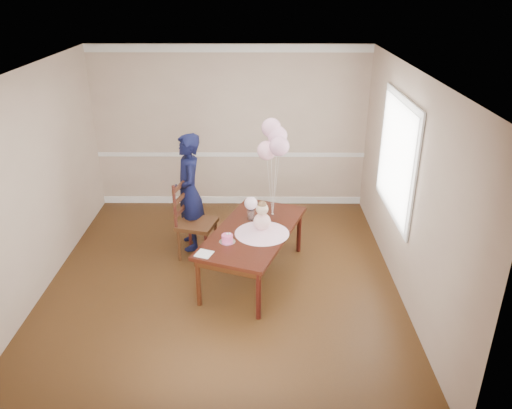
% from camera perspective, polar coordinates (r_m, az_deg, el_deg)
% --- Properties ---
extents(floor, '(4.50, 5.00, 0.00)m').
position_cam_1_polar(floor, '(6.63, -3.85, -8.77)').
color(floor, '#331D0C').
rests_on(floor, ground).
extents(ceiling, '(4.50, 5.00, 0.02)m').
position_cam_1_polar(ceiling, '(5.62, -4.64, 14.89)').
color(ceiling, white).
rests_on(ceiling, wall_back).
extents(wall_back, '(4.50, 0.02, 2.70)m').
position_cam_1_polar(wall_back, '(8.35, -2.94, 8.66)').
color(wall_back, tan).
rests_on(wall_back, floor).
extents(wall_front, '(4.50, 0.02, 2.70)m').
position_cam_1_polar(wall_front, '(3.82, -7.02, -12.47)').
color(wall_front, tan).
rests_on(wall_front, floor).
extents(wall_left, '(0.02, 5.00, 2.70)m').
position_cam_1_polar(wall_left, '(6.57, -24.19, 1.94)').
color(wall_left, tan).
rests_on(wall_left, floor).
extents(wall_right, '(0.02, 5.00, 2.70)m').
position_cam_1_polar(wall_right, '(6.23, 16.90, 1.93)').
color(wall_right, tan).
rests_on(wall_right, floor).
extents(chair_rail_trim, '(4.50, 0.02, 0.07)m').
position_cam_1_polar(chair_rail_trim, '(8.48, -2.88, 5.72)').
color(chair_rail_trim, white).
rests_on(chair_rail_trim, wall_back).
extents(crown_molding, '(4.50, 0.02, 0.12)m').
position_cam_1_polar(crown_molding, '(8.09, -3.14, 17.40)').
color(crown_molding, white).
rests_on(crown_molding, wall_back).
extents(baseboard_trim, '(4.50, 0.02, 0.12)m').
position_cam_1_polar(baseboard_trim, '(8.79, -2.76, 0.53)').
color(baseboard_trim, white).
rests_on(baseboard_trim, floor).
extents(window_frame, '(0.02, 1.66, 1.56)m').
position_cam_1_polar(window_frame, '(6.61, 15.80, 5.21)').
color(window_frame, silver).
rests_on(window_frame, wall_right).
extents(window_blinds, '(0.01, 1.50, 1.40)m').
position_cam_1_polar(window_blinds, '(6.60, 15.65, 5.22)').
color(window_blinds, white).
rests_on(window_blinds, wall_right).
extents(dining_table_top, '(1.49, 2.03, 0.05)m').
position_cam_1_polar(dining_table_top, '(6.41, -0.32, -3.10)').
color(dining_table_top, black).
rests_on(dining_table_top, table_leg_fl).
extents(table_apron, '(1.37, 1.91, 0.09)m').
position_cam_1_polar(table_apron, '(6.44, -0.32, -3.64)').
color(table_apron, black).
rests_on(table_apron, table_leg_fl).
extents(table_leg_fl, '(0.08, 0.08, 0.64)m').
position_cam_1_polar(table_leg_fl, '(6.06, -6.61, -8.81)').
color(table_leg_fl, black).
rests_on(table_leg_fl, floor).
extents(table_leg_fr, '(0.08, 0.08, 0.64)m').
position_cam_1_polar(table_leg_fr, '(5.80, 0.28, -10.34)').
color(table_leg_fr, black).
rests_on(table_leg_fr, floor).
extents(table_leg_bl, '(0.08, 0.08, 0.64)m').
position_cam_1_polar(table_leg_bl, '(7.38, -0.77, -2.13)').
color(table_leg_bl, black).
rests_on(table_leg_bl, floor).
extents(table_leg_br, '(0.08, 0.08, 0.64)m').
position_cam_1_polar(table_leg_br, '(7.17, 4.95, -3.09)').
color(table_leg_br, black).
rests_on(table_leg_br, floor).
extents(baby_skirt, '(0.89, 0.89, 0.09)m').
position_cam_1_polar(baby_skirt, '(6.30, 0.69, -2.93)').
color(baby_skirt, '#F7B6D0').
rests_on(baby_skirt, dining_table_top).
extents(baby_torso, '(0.22, 0.22, 0.22)m').
position_cam_1_polar(baby_torso, '(6.24, 0.70, -1.97)').
color(baby_torso, '#FEA0C6').
rests_on(baby_torso, baby_skirt).
extents(baby_head, '(0.16, 0.16, 0.16)m').
position_cam_1_polar(baby_head, '(6.17, 0.71, -0.53)').
color(baby_head, beige).
rests_on(baby_head, baby_torso).
extents(baby_hair, '(0.11, 0.11, 0.11)m').
position_cam_1_polar(baby_hair, '(6.14, 0.71, -0.07)').
color(baby_hair, brown).
rests_on(baby_hair, baby_head).
extents(cake_platter, '(0.26, 0.26, 0.01)m').
position_cam_1_polar(cake_platter, '(6.12, -3.29, -4.27)').
color(cake_platter, silver).
rests_on(cake_platter, dining_table_top).
extents(birthday_cake, '(0.18, 0.18, 0.09)m').
position_cam_1_polar(birthday_cake, '(6.10, -3.31, -3.86)').
color(birthday_cake, '#E9498A').
rests_on(birthday_cake, cake_platter).
extents(cake_flower_a, '(0.03, 0.03, 0.03)m').
position_cam_1_polar(cake_flower_a, '(6.07, -3.32, -3.37)').
color(cake_flower_a, white).
rests_on(cake_flower_a, birthday_cake).
extents(cake_flower_b, '(0.03, 0.03, 0.03)m').
position_cam_1_polar(cake_flower_b, '(6.08, -3.01, -3.34)').
color(cake_flower_b, white).
rests_on(cake_flower_b, birthday_cake).
extents(rose_vase_near, '(0.12, 0.12, 0.15)m').
position_cam_1_polar(rose_vase_near, '(6.64, -0.59, -1.15)').
color(rose_vase_near, white).
rests_on(rose_vase_near, dining_table_top).
extents(roses_near, '(0.17, 0.17, 0.17)m').
position_cam_1_polar(roses_near, '(6.57, -0.59, 0.14)').
color(roses_near, white).
rests_on(roses_near, rose_vase_near).
extents(napkin, '(0.23, 0.23, 0.01)m').
position_cam_1_polar(napkin, '(5.89, -5.95, -5.63)').
color(napkin, white).
rests_on(napkin, dining_table_top).
extents(balloon_weight, '(0.05, 0.05, 0.02)m').
position_cam_1_polar(balloon_weight, '(6.79, 1.91, -1.14)').
color(balloon_weight, white).
rests_on(balloon_weight, dining_table_top).
extents(balloon_a, '(0.26, 0.26, 0.26)m').
position_cam_1_polar(balloon_a, '(6.48, 1.25, 6.19)').
color(balloon_a, '#FFB4C7').
rests_on(balloon_a, balloon_ribbon_a).
extents(balloon_b, '(0.26, 0.26, 0.26)m').
position_cam_1_polar(balloon_b, '(6.35, 2.68, 6.67)').
color(balloon_b, '#DA9ABA').
rests_on(balloon_b, balloon_ribbon_b).
extents(balloon_c, '(0.26, 0.26, 0.26)m').
position_cam_1_polar(balloon_c, '(6.47, 2.46, 7.85)').
color(balloon_c, '#E6A3C5').
rests_on(balloon_c, balloon_ribbon_c).
extents(balloon_d, '(0.26, 0.26, 0.26)m').
position_cam_1_polar(balloon_d, '(6.49, 1.75, 8.75)').
color(balloon_d, '#E6A2C0').
rests_on(balloon_d, balloon_ribbon_d).
extents(balloon_ribbon_a, '(0.08, 0.03, 0.76)m').
position_cam_1_polar(balloon_ribbon_a, '(6.64, 1.58, 1.89)').
color(balloon_ribbon_a, white).
rests_on(balloon_ribbon_a, balloon_weight).
extents(balloon_ribbon_b, '(0.07, 0.08, 0.85)m').
position_cam_1_polar(balloon_ribbon_b, '(6.58, 2.27, 2.08)').
color(balloon_ribbon_b, silver).
rests_on(balloon_ribbon_b, balloon_weight).
extents(balloon_ribbon_c, '(0.05, 0.08, 0.95)m').
position_cam_1_polar(balloon_ribbon_c, '(6.63, 2.16, 2.70)').
color(balloon_ribbon_c, white).
rests_on(balloon_ribbon_c, balloon_weight).
extents(balloon_ribbon_d, '(0.04, 0.11, 1.03)m').
position_cam_1_polar(balloon_ribbon_d, '(6.64, 1.82, 3.14)').
color(balloon_ribbon_d, white).
rests_on(balloon_ribbon_d, balloon_weight).
extents(dining_chair_seat, '(0.60, 0.60, 0.06)m').
position_cam_1_polar(dining_chair_seat, '(7.00, -6.77, -2.23)').
color(dining_chair_seat, '#391E0F').
rests_on(dining_chair_seat, chair_leg_fl).
extents(chair_leg_fl, '(0.05, 0.05, 0.48)m').
position_cam_1_polar(chair_leg_fl, '(7.03, -8.78, -4.64)').
color(chair_leg_fl, '#3E2111').
rests_on(chair_leg_fl, floor).
extents(chair_leg_fr, '(0.05, 0.05, 0.48)m').
position_cam_1_polar(chair_leg_fr, '(6.89, -5.71, -5.10)').
color(chair_leg_fr, '#37120F').
rests_on(chair_leg_fr, floor).
extents(chair_leg_bl, '(0.05, 0.05, 0.48)m').
position_cam_1_polar(chair_leg_bl, '(7.35, -7.56, -3.18)').
color(chair_leg_bl, '#3C1410').
rests_on(chair_leg_bl, floor).
extents(chair_leg_br, '(0.05, 0.05, 0.48)m').
position_cam_1_polar(chair_leg_br, '(7.22, -4.61, -3.58)').
color(chair_leg_br, '#34180E').
rests_on(chair_leg_br, floor).
extents(chair_back_post_l, '(0.05, 0.05, 0.62)m').
position_cam_1_polar(chair_back_post_l, '(6.78, -9.27, -0.30)').
color(chair_back_post_l, '#34120E').
rests_on(chair_back_post_l, dining_chair_seat).
extents(chair_back_post_r, '(0.05, 0.05, 0.62)m').
position_cam_1_polar(chair_back_post_r, '(7.11, -7.99, 1.01)').
color(chair_back_post_r, black).
rests_on(chair_back_post_r, dining_chair_seat).
extents(chair_slat_low, '(0.14, 0.44, 0.06)m').
position_cam_1_polar(chair_slat_low, '(7.00, -8.54, -0.63)').
color(chair_slat_low, '#35180E').
rests_on(chair_slat_low, dining_chair_seat).
extents(chair_slat_mid, '(0.14, 0.44, 0.06)m').
position_cam_1_polar(chair_slat_mid, '(6.92, -8.64, 0.71)').
color(chair_slat_mid, '#3B1D10').
rests_on(chair_slat_mid, dining_chair_seat).
extents(chair_slat_top, '(0.14, 0.44, 0.06)m').
position_cam_1_polar(chair_slat_top, '(6.85, -8.73, 2.07)').
color(chair_slat_top, '#3B1C10').
rests_on(chair_slat_top, dining_chair_seat).
extents(woman, '(0.55, 0.70, 1.71)m').
position_cam_1_polar(woman, '(7.13, -7.67, 1.38)').
color(woman, black).
rests_on(woman, floor).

